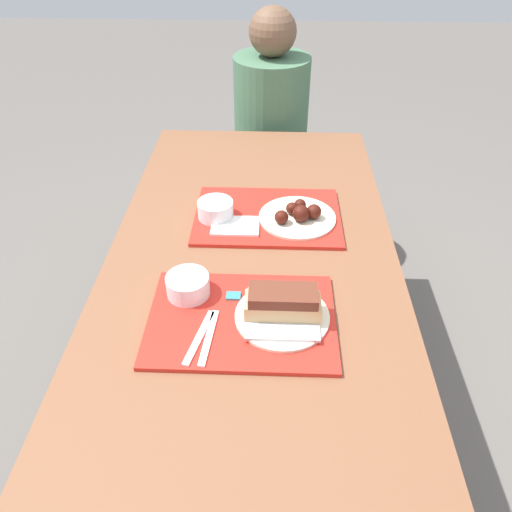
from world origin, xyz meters
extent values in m
plane|color=#605B56|center=(0.00, 0.00, 0.00)|extent=(12.00, 12.00, 0.00)
cube|color=brown|center=(0.00, 0.00, 0.72)|extent=(0.82, 1.80, 0.04)
cylinder|color=brown|center=(-0.35, 0.82, 0.35)|extent=(0.07, 0.07, 0.70)
cylinder|color=brown|center=(0.35, 0.82, 0.35)|extent=(0.07, 0.07, 0.70)
cube|color=brown|center=(0.00, 1.12, 0.45)|extent=(0.77, 0.28, 0.04)
cylinder|color=brown|center=(-0.33, 1.12, 0.21)|extent=(0.06, 0.06, 0.43)
cylinder|color=brown|center=(0.33, 1.12, 0.21)|extent=(0.06, 0.06, 0.43)
cube|color=red|center=(-0.01, -0.18, 0.75)|extent=(0.45, 0.32, 0.01)
cube|color=red|center=(0.04, 0.27, 0.75)|extent=(0.45, 0.32, 0.01)
cylinder|color=silver|center=(-0.15, -0.10, 0.78)|extent=(0.11, 0.11, 0.05)
cylinder|color=beige|center=(-0.15, -0.10, 0.80)|extent=(0.10, 0.10, 0.01)
cylinder|color=beige|center=(0.08, -0.17, 0.76)|extent=(0.23, 0.23, 0.01)
cube|color=silver|center=(0.08, -0.17, 0.77)|extent=(0.17, 0.17, 0.01)
cube|color=#DBB275|center=(0.08, -0.17, 0.79)|extent=(0.18, 0.07, 0.04)
cube|color=brown|center=(0.08, -0.17, 0.83)|extent=(0.16, 0.07, 0.03)
cube|color=white|center=(-0.11, -0.25, 0.76)|extent=(0.06, 0.17, 0.00)
cube|color=white|center=(-0.08, -0.25, 0.76)|extent=(0.03, 0.17, 0.00)
cube|color=teal|center=(-0.04, -0.11, 0.76)|extent=(0.04, 0.03, 0.01)
cylinder|color=silver|center=(-0.12, 0.25, 0.78)|extent=(0.11, 0.11, 0.05)
cylinder|color=beige|center=(-0.12, 0.25, 0.80)|extent=(0.10, 0.10, 0.01)
cylinder|color=beige|center=(0.13, 0.25, 0.76)|extent=(0.23, 0.23, 0.01)
sphere|color=#42140C|center=(0.18, 0.24, 0.79)|extent=(0.05, 0.05, 0.05)
sphere|color=#42140C|center=(0.14, 0.28, 0.78)|extent=(0.04, 0.04, 0.04)
sphere|color=#42140C|center=(0.11, 0.26, 0.78)|extent=(0.04, 0.04, 0.04)
sphere|color=#42140C|center=(0.08, 0.21, 0.78)|extent=(0.04, 0.04, 0.04)
sphere|color=#42140C|center=(0.14, 0.23, 0.79)|extent=(0.05, 0.05, 0.05)
cube|color=white|center=(-0.06, 0.20, 0.76)|extent=(0.14, 0.10, 0.01)
cylinder|color=#477051|center=(0.04, 1.12, 0.72)|extent=(0.33, 0.33, 0.51)
sphere|color=brown|center=(0.04, 1.12, 1.07)|extent=(0.20, 0.20, 0.20)
camera|label=1|loc=(0.05, -1.02, 1.61)|focal=35.00mm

